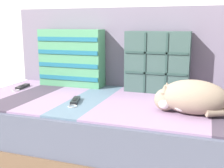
# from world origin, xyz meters

# --- Properties ---
(couch) EXTENTS (2.04, 0.92, 0.38)m
(couch) POSITION_xyz_m (-0.00, 0.09, 0.19)
(couch) COLOR brown
(couch) RESTS_ON ground_plane
(sofa_backrest) EXTENTS (2.00, 0.14, 0.53)m
(sofa_backrest) POSITION_xyz_m (0.00, 0.48, 0.65)
(sofa_backrest) COLOR slate
(sofa_backrest) RESTS_ON couch
(throw_pillow_quilted) EXTENTS (0.40, 0.14, 0.38)m
(throw_pillow_quilted) POSITION_xyz_m (0.05, 0.33, 0.57)
(throw_pillow_quilted) COLOR #38514C
(throw_pillow_quilted) RESTS_ON couch
(throw_pillow_striped) EXTENTS (0.45, 0.14, 0.39)m
(throw_pillow_striped) POSITION_xyz_m (-0.55, 0.33, 0.57)
(throw_pillow_striped) COLOR #4C9366
(throw_pillow_striped) RESTS_ON couch
(sleeping_cat) EXTENTS (0.38, 0.19, 0.17)m
(sleeping_cat) POSITION_xyz_m (0.28, -0.07, 0.46)
(sleeping_cat) COLOR gray
(sleeping_cat) RESTS_ON couch
(game_remote_near) EXTENTS (0.09, 0.19, 0.02)m
(game_remote_near) POSITION_xyz_m (-0.33, -0.07, 0.39)
(game_remote_near) COLOR black
(game_remote_near) RESTS_ON couch
(game_remote_far) EXTENTS (0.07, 0.19, 0.02)m
(game_remote_far) POSITION_xyz_m (-0.83, 0.14, 0.39)
(game_remote_far) COLOR black
(game_remote_far) RESTS_ON couch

